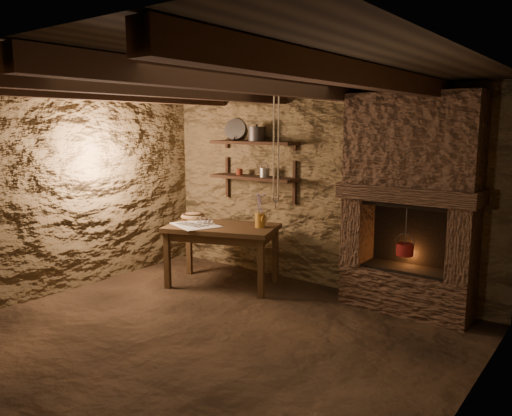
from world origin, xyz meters
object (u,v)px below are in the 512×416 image
Objects in this scene: wooden_bowl at (193,216)px; work_table at (222,253)px; stoneware_jug at (260,213)px; iron_stockpot at (257,135)px; red_pot at (405,249)px.

work_table is at bearing -9.07° from wooden_bowl.
iron_stockpot is (-0.35, 0.40, 0.92)m from stoneware_jug.
work_table is 2.78× the size of red_pot.
work_table is 0.71m from stoneware_jug.
stoneware_jug is at bearing -48.56° from iron_stockpot.
stoneware_jug reaches higher than work_table.
work_table is 3.65× the size of stoneware_jug.
wooden_bowl reaches higher than work_table.
work_table is 2.20m from red_pot.
iron_stockpot is 0.41× the size of red_pot.
work_table is 4.74× the size of wooden_bowl.
wooden_bowl is at bearing 151.37° from work_table.
iron_stockpot is (0.67, 0.50, 1.06)m from wooden_bowl.
work_table is 0.70m from wooden_bowl.
wooden_bowl is 1.35m from iron_stockpot.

